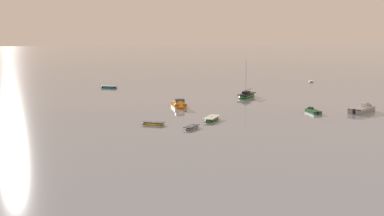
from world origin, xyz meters
name	(u,v)px	position (x,y,z in m)	size (l,w,h in m)	color
rowboat_moored_1	(109,87)	(-29.45, 81.59, 0.18)	(4.35, 3.28, 0.66)	#197084
rowboat_moored_2	(192,127)	(-18.66, 29.50, 0.14)	(2.87, 3.31, 0.52)	gray
motorboat_moored_1	(180,105)	(-17.50, 49.33, 0.33)	(2.20, 5.92, 2.20)	orange
rowboat_moored_3	(153,124)	(-23.59, 33.32, 0.15)	(3.68, 2.71, 0.56)	gold
rowboat_moored_6	(311,81)	(22.29, 87.16, 0.13)	(1.95, 3.12, 0.47)	gray
motorboat_moored_2	(364,110)	(11.99, 39.48, 0.31)	(6.49, 5.79, 2.23)	gray
motorboat_moored_3	(312,111)	(3.01, 39.95, 0.19)	(1.60, 4.16, 1.40)	#23602D
sailboat_moored_0	(247,96)	(-2.36, 60.14, 0.34)	(5.81, 6.94, 7.82)	#23602D
rowboat_moored_8	(212,119)	(-14.61, 35.45, 0.20)	(3.62, 4.84, 0.73)	#23602D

